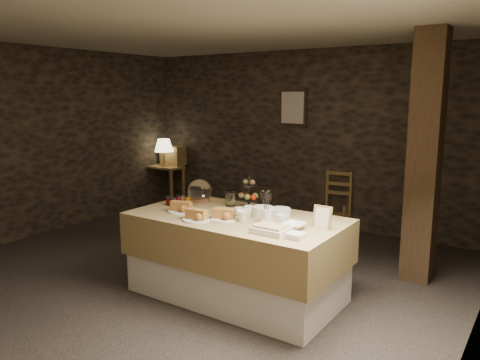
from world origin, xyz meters
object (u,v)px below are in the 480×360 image
Objects in this scene: wine_rack at (173,155)px; chair at (337,205)px; timber_column at (425,158)px; fruit_stand at (249,195)px; console_table at (165,173)px; buffet_table at (236,250)px; table_lamp at (164,146)px.

wine_rack is 0.63× the size of chair.
fruit_stand is (-1.43, -1.12, -0.36)m from timber_column.
fruit_stand reaches higher than wine_rack.
fruit_stand is (3.15, -2.10, 0.36)m from console_table.
fruit_stand is at bearing 103.13° from buffet_table.
table_lamp is 1.46× the size of fruit_stand.
timber_column is at bearing -47.12° from chair.
table_lamp reaches higher than console_table.
wine_rack is (0.05, 0.18, 0.30)m from console_table.
wine_rack is at bearing 173.59° from chair.
fruit_stand is at bearing -141.93° from timber_column.
wine_rack is (0.00, 0.23, -0.19)m from table_lamp.
buffet_table is 6.16× the size of fruit_stand.
table_lamp is at bearing 177.82° from chair.
console_table is 0.50m from table_lamp.
wine_rack is (-3.17, 2.62, 0.41)m from buffet_table.
console_table is 1.05× the size of chair.
fruit_stand reaches higher than chair.
table_lamp is 4.63m from timber_column.
console_table is 1.46× the size of table_lamp.
wine_rack is at bearing 74.48° from console_table.
console_table is (-3.22, 2.44, 0.11)m from buffet_table.
table_lamp is at bearing -45.00° from console_table.
table_lamp is at bearing 168.31° from timber_column.
console_table is at bearing 167.84° from timber_column.
chair is 2.38m from fruit_stand.
fruit_stand is at bearing -33.57° from table_lamp.
buffet_table is 4.14m from wine_rack.
table_lamp reaches higher than fruit_stand.
buffet_table is at bearing -39.55° from wine_rack.
chair is at bearing 4.79° from table_lamp.
timber_column is (4.52, -0.94, 0.23)m from table_lamp.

